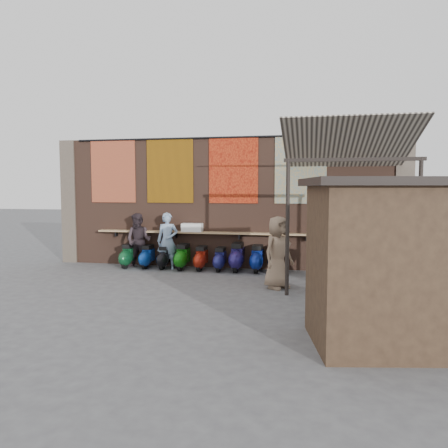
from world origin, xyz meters
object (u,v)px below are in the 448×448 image
object	(u,v)px
scooter_stool_1	(147,257)
scooter_stool_2	(164,257)
scooter_stool_7	(257,259)
diner_left	(168,241)
shopper_grey	(418,268)
scooter_stool_5	(220,259)
scooter_stool_8	(275,259)
scooter_stool_0	(128,256)
scooter_stool_4	(201,258)
scooter_stool_3	(183,257)
shelf_box	(192,227)
diner_right	(139,241)
scooter_stool_6	(237,257)
shopper_navy	(379,263)
shopper_tan	(278,252)
market_stall	(390,267)

from	to	relation	value
scooter_stool_1	scooter_stool_2	distance (m)	0.56
scooter_stool_7	diner_left	size ratio (longest dim) A/B	0.48
diner_left	shopper_grey	distance (m)	7.10
scooter_stool_5	scooter_stool_8	size ratio (longest dim) A/B	0.89
scooter_stool_0	scooter_stool_4	size ratio (longest dim) A/B	1.02
scooter_stool_3	diner_left	bearing A→B (deg)	176.37
scooter_stool_3	diner_left	world-z (taller)	diner_left
scooter_stool_0	scooter_stool_1	xyz separation A→B (m)	(0.61, 0.04, -0.01)
scooter_stool_0	diner_left	xyz separation A→B (m)	(1.29, 0.00, 0.50)
shelf_box	scooter_stool_2	size ratio (longest dim) A/B	0.87
scooter_stool_3	diner_right	size ratio (longest dim) A/B	0.48
scooter_stool_5	scooter_stool_6	world-z (taller)	scooter_stool_6
scooter_stool_0	scooter_stool_4	world-z (taller)	scooter_stool_0
scooter_stool_0	scooter_stool_8	distance (m)	4.54
shopper_navy	diner_right	bearing A→B (deg)	-27.54
scooter_stool_8	shopper_tan	distance (m)	2.04
diner_right	scooter_stool_8	bearing A→B (deg)	3.27
shelf_box	scooter_stool_1	world-z (taller)	shelf_box
scooter_stool_8	scooter_stool_4	bearing A→B (deg)	-179.46
scooter_stool_3	market_stall	world-z (taller)	market_stall
shopper_navy	market_stall	size ratio (longest dim) A/B	0.65
scooter_stool_3	shopper_grey	xyz separation A→B (m)	(6.01, -2.84, 0.40)
diner_left	shopper_navy	world-z (taller)	diner_left
shelf_box	scooter_stool_7	size ratio (longest dim) A/B	0.76
scooter_stool_8	market_stall	size ratio (longest dim) A/B	0.33
scooter_stool_4	shopper_grey	xyz separation A→B (m)	(5.43, -2.86, 0.43)
scooter_stool_2	shopper_grey	size ratio (longest dim) A/B	0.46
scooter_stool_1	scooter_stool_8	world-z (taller)	scooter_stool_8
scooter_stool_5	market_stall	world-z (taller)	market_stall
scooter_stool_2	shopper_grey	xyz separation A→B (m)	(6.60, -2.90, 0.44)
scooter_stool_6	scooter_stool_1	bearing A→B (deg)	179.89
diner_left	scooter_stool_1	bearing A→B (deg)	162.49
scooter_stool_2	scooter_stool_4	xyz separation A→B (m)	(1.17, -0.03, 0.01)
scooter_stool_4	scooter_stool_8	xyz separation A→B (m)	(2.20, 0.02, 0.03)
shelf_box	scooter_stool_8	size ratio (longest dim) A/B	0.77
shopper_navy	shopper_grey	world-z (taller)	shopper_navy
scooter_stool_2	scooter_stool_4	world-z (taller)	scooter_stool_4
scooter_stool_3	scooter_stool_4	distance (m)	0.58
shopper_grey	scooter_stool_3	bearing A→B (deg)	-9.66
scooter_stool_0	scooter_stool_5	distance (m)	2.92
scooter_stool_5	scooter_stool_8	world-z (taller)	scooter_stool_8
shelf_box	shopper_navy	distance (m)	5.80
shelf_box	shopper_tan	xyz separation A→B (m)	(2.79, -2.26, -0.36)
scooter_stool_2	shopper_grey	bearing A→B (deg)	-23.70
scooter_stool_8	shopper_navy	xyz separation A→B (m)	(2.50, -2.50, 0.42)
shelf_box	scooter_stool_5	distance (m)	1.34
diner_right	shopper_grey	xyz separation A→B (m)	(7.42, -2.87, -0.05)
scooter_stool_2	scooter_stool_7	size ratio (longest dim) A/B	0.88
scooter_stool_4	scooter_stool_5	world-z (taller)	scooter_stool_4
shopper_grey	scooter_stool_7	bearing A→B (deg)	-22.19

